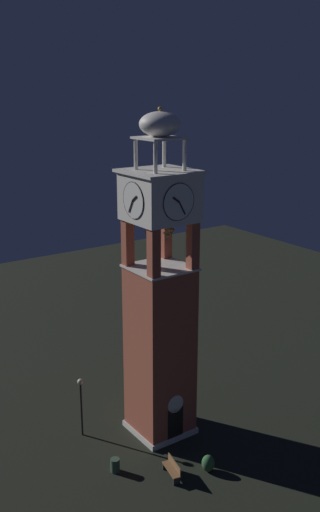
% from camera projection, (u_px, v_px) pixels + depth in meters
% --- Properties ---
extents(ground, '(80.00, 80.00, 0.00)m').
position_uv_depth(ground, '(160.00, 429.00, 35.82)').
color(ground, black).
extents(clock_tower, '(3.82, 3.82, 19.57)m').
position_uv_depth(clock_tower, '(160.00, 308.00, 33.54)').
color(clock_tower, '#9E4C38').
rests_on(clock_tower, ground).
extents(park_bench, '(0.76, 1.66, 0.95)m').
position_uv_depth(park_bench, '(172.00, 469.00, 31.32)').
color(park_bench, brown).
rests_on(park_bench, ground).
extents(lamp_post, '(0.36, 0.36, 3.82)m').
position_uv_depth(lamp_post, '(81.00, 396.00, 34.48)').
color(lamp_post, black).
rests_on(lamp_post, ground).
extents(trash_bin, '(0.52, 0.52, 0.80)m').
position_uv_depth(trash_bin, '(115.00, 465.00, 31.74)').
color(trash_bin, '#38513D').
rests_on(trash_bin, ground).
extents(shrub_near_entry, '(0.72, 0.72, 0.97)m').
position_uv_depth(shrub_near_entry, '(208.00, 463.00, 31.77)').
color(shrub_near_entry, '#336638').
rests_on(shrub_near_entry, ground).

